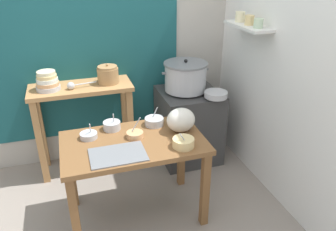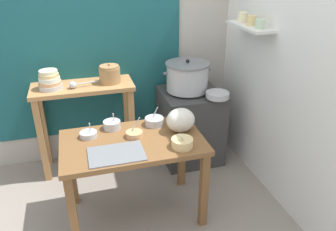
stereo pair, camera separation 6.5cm
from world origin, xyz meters
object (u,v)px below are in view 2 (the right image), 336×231
(prep_bowl_4, at_px, (112,125))
(steamer_pot, at_px, (187,77))
(back_shelf_table, at_px, (85,106))
(stove_block, at_px, (190,125))
(bowl_stack_enamel, at_px, (50,81))
(prep_bowl_2, at_px, (154,121))
(plastic_bag, at_px, (181,120))
(prep_bowl_1, at_px, (134,134))
(wide_pan, at_px, (217,95))
(serving_tray, at_px, (116,154))
(clay_pot, at_px, (110,74))
(prep_table, at_px, (133,152))
(ladle, at_px, (74,85))
(prep_bowl_3, at_px, (88,134))
(prep_bowl_0, at_px, (182,142))

(prep_bowl_4, bearing_deg, steamer_pot, 31.76)
(back_shelf_table, height_order, stove_block, back_shelf_table)
(bowl_stack_enamel, bearing_deg, prep_bowl_4, -51.78)
(steamer_pot, relative_size, prep_bowl_2, 3.05)
(plastic_bag, distance_m, prep_bowl_1, 0.39)
(wide_pan, bearing_deg, stove_block, 125.51)
(serving_tray, bearing_deg, prep_bowl_1, 51.77)
(clay_pot, bearing_deg, prep_table, -86.61)
(ladle, relative_size, prep_bowl_2, 1.70)
(clay_pot, relative_size, prep_bowl_4, 1.27)
(prep_table, relative_size, plastic_bag, 4.71)
(back_shelf_table, xyz_separation_m, bowl_stack_enamel, (-0.29, -0.02, 0.30))
(prep_table, bearing_deg, prep_bowl_2, 42.88)
(prep_table, bearing_deg, prep_bowl_3, 155.54)
(wide_pan, xyz_separation_m, prep_bowl_1, (-0.90, -0.43, -0.06))
(back_shelf_table, distance_m, prep_bowl_0, 1.25)
(wide_pan, bearing_deg, clay_pot, 158.72)
(prep_bowl_4, bearing_deg, prep_table, -62.00)
(plastic_bag, relative_size, prep_bowl_2, 1.46)
(prep_table, relative_size, serving_tray, 2.75)
(prep_bowl_0, bearing_deg, clay_pot, 110.21)
(ladle, xyz_separation_m, prep_bowl_3, (0.07, -0.65, -0.19))
(serving_tray, distance_m, prep_bowl_0, 0.49)
(wide_pan, bearing_deg, prep_bowl_4, -166.79)
(ladle, distance_m, prep_bowl_2, 0.87)
(bowl_stack_enamel, relative_size, ladle, 0.80)
(serving_tray, height_order, prep_bowl_2, prep_bowl_2)
(prep_table, distance_m, back_shelf_table, 0.92)
(prep_table, relative_size, back_shelf_table, 1.15)
(prep_table, distance_m, bowl_stack_enamel, 1.10)
(steamer_pot, xyz_separation_m, clay_pot, (-0.75, 0.11, 0.06))
(prep_bowl_3, bearing_deg, steamer_pot, 30.50)
(clay_pot, relative_size, plastic_bag, 0.87)
(stove_block, bearing_deg, prep_bowl_2, -134.73)
(clay_pot, relative_size, ladle, 0.75)
(prep_table, bearing_deg, clay_pot, 93.39)
(clay_pot, bearing_deg, prep_bowl_0, -69.79)
(prep_table, relative_size, stove_block, 1.41)
(prep_bowl_2, bearing_deg, stove_block, 45.27)
(clay_pot, height_order, prep_bowl_1, clay_pot)
(steamer_pot, height_order, prep_bowl_3, steamer_pot)
(bowl_stack_enamel, bearing_deg, clay_pot, 1.93)
(stove_block, distance_m, steamer_pot, 0.54)
(stove_block, distance_m, prep_bowl_3, 1.27)
(bowl_stack_enamel, relative_size, prep_bowl_2, 1.35)
(prep_bowl_1, bearing_deg, serving_tray, -128.23)
(bowl_stack_enamel, distance_m, prep_bowl_1, 1.04)
(prep_table, height_order, wide_pan, wide_pan)
(prep_bowl_2, bearing_deg, wide_pan, 21.52)
(wide_pan, bearing_deg, prep_bowl_0, -130.42)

